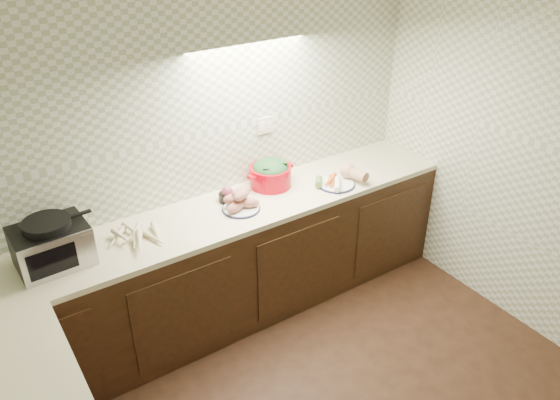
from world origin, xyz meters
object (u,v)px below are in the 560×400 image
parsnip_pile (138,235)px  veg_plate (341,177)px  onion_bowl (229,195)px  dutch_oven (271,173)px  toaster_oven (51,244)px  sweet_potato_plate (240,201)px

parsnip_pile → veg_plate: veg_plate is taller
onion_bowl → dutch_oven: dutch_oven is taller
toaster_oven → parsnip_pile: bearing=-5.0°
toaster_oven → veg_plate: (2.05, -0.14, -0.09)m
toaster_oven → dutch_oven: (1.58, 0.12, -0.03)m
veg_plate → sweet_potato_plate: bearing=174.7°
sweet_potato_plate → parsnip_pile: bearing=177.0°
veg_plate → onion_bowl: bearing=164.9°
sweet_potato_plate → toaster_oven: bearing=177.2°
parsnip_pile → sweet_potato_plate: size_ratio=1.40×
dutch_oven → onion_bowl: bearing=-179.5°
sweet_potato_plate → veg_plate: sweet_potato_plate is taller
toaster_oven → parsnip_pile: 0.52m
dutch_oven → veg_plate: (0.47, -0.25, -0.06)m
toaster_oven → parsnip_pile: toaster_oven is taller
parsnip_pile → dutch_oven: (1.08, 0.14, 0.07)m
toaster_oven → dutch_oven: bearing=1.6°
toaster_oven → dutch_oven: toaster_oven is taller
sweet_potato_plate → veg_plate: size_ratio=0.72×
parsnip_pile → dutch_oven: 1.09m
onion_bowl → dutch_oven: size_ratio=0.40×
toaster_oven → veg_plate: 2.06m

